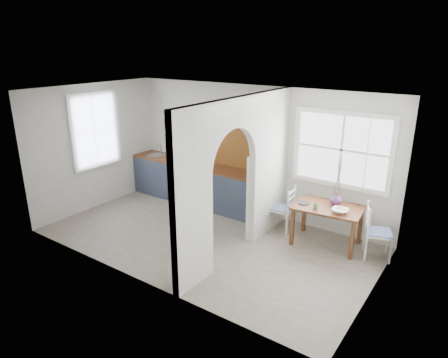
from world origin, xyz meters
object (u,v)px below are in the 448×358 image
Objects in this scene: chair_right at (379,232)px; kettle at (266,172)px; chair_left at (282,208)px; vase at (336,199)px; dining_table at (326,225)px.

chair_right is 3.75× the size of kettle.
chair_left is 3.94× the size of vase.
chair_right reaches higher than dining_table.
chair_right is (1.77, -0.05, 0.03)m from chair_left.
kettle is (-1.35, 0.24, 0.67)m from dining_table.
kettle is at bearing 164.31° from dining_table.
kettle is (-2.21, 0.20, 0.57)m from chair_right.
vase reaches higher than chair_right.
kettle reaches higher than vase.
dining_table is at bearing 72.67° from chair_right.
dining_table is 1.25× the size of chair_right.
dining_table is at bearing -118.53° from vase.
chair_left is 0.94× the size of chair_right.
vase is (-0.78, 0.09, 0.36)m from chair_right.
kettle is at bearing 175.88° from vase.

